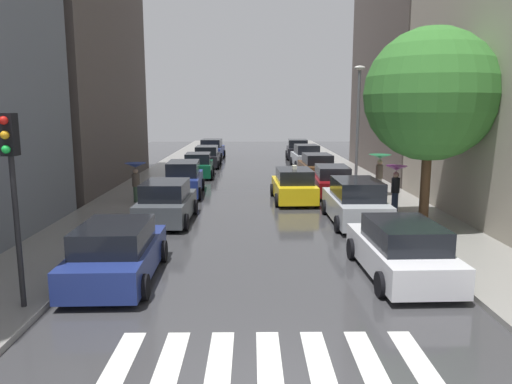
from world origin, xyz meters
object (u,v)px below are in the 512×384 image
(lamp_post_right, at_px, (358,118))
(parked_car_left_nearest, at_px, (117,253))
(parked_car_left_sixth, at_px, (212,149))
(parked_car_right_third, at_px, (332,181))
(parked_car_left_third, at_px, (184,179))
(street_tree_right, at_px, (431,95))
(parked_car_right_sixth, at_px, (298,150))
(traffic_light_left_corner, at_px, (11,168))
(parked_car_right_second, at_px, (355,203))
(parked_car_left_fifth, at_px, (207,157))
(parked_car_right_fourth, at_px, (317,167))
(parked_car_left_fourth, at_px, (198,166))
(taxi_midroad, at_px, (294,186))
(pedestrian_near_tree, at_px, (396,179))
(parked_car_right_fifth, at_px, (306,157))
(pedestrian_by_kerb, at_px, (136,174))
(parked_car_left_second, at_px, (166,203))
(pedestrian_foreground, at_px, (380,165))
(parked_car_right_nearest, at_px, (401,250))

(lamp_post_right, bearing_deg, parked_car_left_nearest, -123.60)
(parked_car_left_sixth, height_order, parked_car_right_third, parked_car_left_sixth)
(parked_car_left_third, bearing_deg, parked_car_right_third, -91.58)
(parked_car_left_sixth, bearing_deg, street_tree_right, -156.87)
(lamp_post_right, bearing_deg, parked_car_left_sixth, 118.44)
(parked_car_right_sixth, xyz_separation_m, traffic_light_left_corner, (-9.37, -33.55, 2.47))
(parked_car_right_second, xyz_separation_m, traffic_light_left_corner, (-9.29, -8.54, 2.46))
(parked_car_left_fifth, distance_m, traffic_light_left_corner, 27.66)
(parked_car_left_sixth, xyz_separation_m, traffic_light_left_corner, (-1.56, -33.77, 2.46))
(parked_car_right_sixth, bearing_deg, parked_car_right_fourth, -177.11)
(parked_car_left_fourth, relative_size, parked_car_right_fourth, 0.90)
(parked_car_left_nearest, bearing_deg, taxi_midroad, -28.74)
(pedestrian_near_tree, xyz_separation_m, traffic_light_left_corner, (-11.34, -10.06, 1.74))
(parked_car_left_third, relative_size, parked_car_right_third, 1.01)
(parked_car_left_nearest, bearing_deg, pedestrian_near_tree, -52.36)
(parked_car_left_third, bearing_deg, parked_car_left_fourth, -2.91)
(parked_car_right_fifth, height_order, parked_car_right_sixth, parked_car_right_sixth)
(parked_car_right_fourth, bearing_deg, parked_car_left_sixth, 29.20)
(pedestrian_by_kerb, height_order, street_tree_right, street_tree_right)
(parked_car_left_second, bearing_deg, parked_car_right_fourth, -31.44)
(parked_car_left_third, relative_size, street_tree_right, 0.64)
(parked_car_right_fifth, bearing_deg, parked_car_left_second, 154.72)
(parked_car_left_nearest, relative_size, parked_car_right_second, 0.95)
(parked_car_left_fifth, bearing_deg, pedestrian_foreground, -144.17)
(parked_car_left_nearest, height_order, traffic_light_left_corner, traffic_light_left_corner)
(parked_car_right_fifth, relative_size, pedestrian_by_kerb, 2.34)
(parked_car_left_fifth, height_order, lamp_post_right, lamp_post_right)
(parked_car_left_nearest, distance_m, parked_car_right_second, 10.07)
(parked_car_right_fourth, bearing_deg, pedestrian_foreground, -164.86)
(parked_car_left_second, relative_size, pedestrian_by_kerb, 2.30)
(lamp_post_right, bearing_deg, parked_car_left_second, -140.82)
(parked_car_left_fifth, relative_size, parked_car_right_nearest, 1.03)
(parked_car_left_nearest, height_order, parked_car_left_fifth, parked_car_left_fifth)
(parked_car_left_fifth, relative_size, pedestrian_near_tree, 2.40)
(parked_car_left_nearest, height_order, parked_car_right_nearest, parked_car_left_nearest)
(parked_car_right_fourth, distance_m, traffic_light_left_corner, 23.18)
(parked_car_left_fourth, distance_m, parked_car_left_sixth, 12.15)
(parked_car_right_fifth, bearing_deg, parked_car_left_nearest, 159.95)
(parked_car_left_sixth, distance_m, parked_car_right_second, 26.39)
(parked_car_right_nearest, xyz_separation_m, lamp_post_right, (1.79, 14.03, 3.27))
(parked_car_right_second, distance_m, lamp_post_right, 8.60)
(parked_car_left_fifth, height_order, parked_car_right_nearest, parked_car_left_fifth)
(parked_car_right_fifth, height_order, lamp_post_right, lamp_post_right)
(parked_car_left_fourth, xyz_separation_m, pedestrian_foreground, (10.06, -7.63, 0.95))
(parked_car_right_nearest, height_order, pedestrian_near_tree, pedestrian_near_tree)
(parked_car_right_nearest, height_order, taxi_midroad, taxi_midroad)
(parked_car_right_fifth, bearing_deg, parked_car_left_fifth, 85.89)
(parked_car_left_second, distance_m, parked_car_left_sixth, 25.00)
(parked_car_left_nearest, height_order, parked_car_left_fourth, parked_car_left_fourth)
(parked_car_left_nearest, height_order, pedestrian_foreground, pedestrian_foreground)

